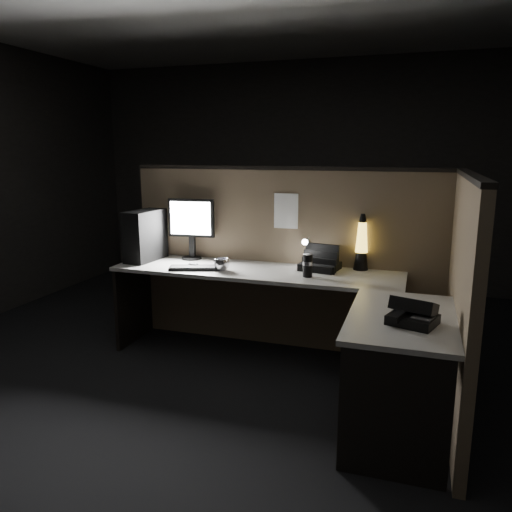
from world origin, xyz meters
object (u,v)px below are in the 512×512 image
(monitor, at_px, (191,223))
(lava_lamp, at_px, (362,247))
(desk_phone, at_px, (412,314))
(keyboard, at_px, (196,268))
(pc_tower, at_px, (145,235))

(monitor, xyz_separation_m, lava_lamp, (1.45, 0.05, -0.13))
(monitor, xyz_separation_m, desk_phone, (1.86, -1.13, -0.26))
(keyboard, height_order, desk_phone, desk_phone)
(pc_tower, height_order, keyboard, pc_tower)
(keyboard, distance_m, desk_phone, 1.84)
(pc_tower, relative_size, keyboard, 1.04)
(pc_tower, relative_size, desk_phone, 1.46)
(lava_lamp, bearing_deg, monitor, -177.95)
(lava_lamp, distance_m, desk_phone, 1.26)
(monitor, distance_m, lava_lamp, 1.45)
(pc_tower, height_order, monitor, monitor)
(monitor, relative_size, keyboard, 1.26)
(monitor, distance_m, desk_phone, 2.19)
(monitor, relative_size, desk_phone, 1.77)
(monitor, relative_size, lava_lamp, 1.17)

